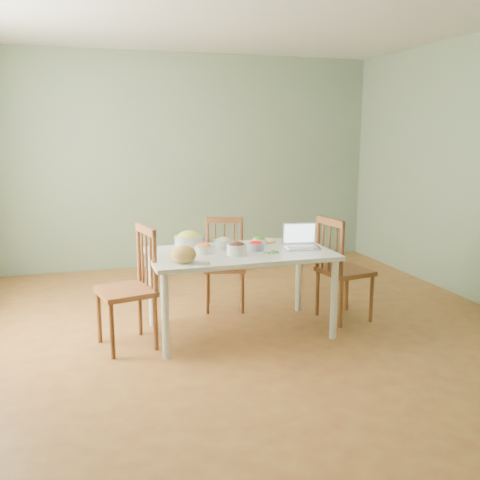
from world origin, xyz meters
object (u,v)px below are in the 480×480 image
object	(u,v)px
chair_right	(345,269)
laptop	(302,237)
bread_boule	(183,254)
chair_left	(125,288)
chair_far	(225,265)
bowl_squash	(189,240)
dining_table	(240,292)

from	to	relation	value
chair_right	laptop	distance (m)	0.60
chair_right	bread_boule	xyz separation A→B (m)	(-1.58, -0.30, 0.31)
chair_left	chair_right	bearing A→B (deg)	79.89
chair_far	bread_boule	bearing A→B (deg)	-107.33
bowl_squash	chair_far	bearing A→B (deg)	42.86
dining_table	laptop	size ratio (longest dim) A/B	5.08
chair_far	bowl_squash	world-z (taller)	chair_far
dining_table	chair_far	world-z (taller)	chair_far
chair_right	bread_boule	bearing A→B (deg)	91.40
bread_boule	laptop	world-z (taller)	laptop
chair_far	bowl_squash	xyz separation A→B (m)	(-0.43, -0.40, 0.35)
bowl_squash	laptop	distance (m)	0.99
chair_far	chair_left	size ratio (longest dim) A/B	0.90
chair_far	chair_left	world-z (taller)	chair_left
chair_left	chair_right	size ratio (longest dim) A/B	1.02
chair_far	chair_right	distance (m)	1.17
bowl_squash	laptop	bearing A→B (deg)	-17.92
chair_left	bread_boule	world-z (taller)	chair_left
dining_table	bowl_squash	bearing A→B (deg)	146.26
chair_right	bread_boule	world-z (taller)	chair_right
dining_table	chair_right	bearing A→B (deg)	2.48
dining_table	chair_far	size ratio (longest dim) A/B	1.73
chair_right	dining_table	bearing A→B (deg)	83.21
bowl_squash	bread_boule	bearing A→B (deg)	-106.82
chair_left	chair_far	bearing A→B (deg)	111.80
dining_table	chair_left	bearing A→B (deg)	-177.76
chair_right	laptop	xyz separation A→B (m)	(-0.48, -0.09, 0.35)
laptop	chair_far	bearing A→B (deg)	136.38
bread_boule	bowl_squash	world-z (taller)	bowl_squash
dining_table	chair_right	size ratio (longest dim) A/B	1.60
chair_right	bowl_squash	size ratio (longest dim) A/B	3.78
chair_far	bowl_squash	size ratio (longest dim) A/B	3.48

